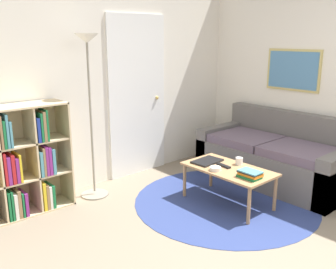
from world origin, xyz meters
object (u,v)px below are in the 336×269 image
(couch, at_px, (277,158))
(coffee_table, at_px, (228,172))
(laptop, at_px, (207,161))
(floor_lamp, at_px, (89,75))
(cup, at_px, (239,161))
(bookshelf, at_px, (9,166))
(bowl, at_px, (215,169))

(couch, xyz_separation_m, coffee_table, (-1.00, -0.05, 0.07))
(coffee_table, relative_size, laptop, 2.80)
(floor_lamp, xyz_separation_m, laptop, (0.94, -0.86, -0.95))
(couch, distance_m, cup, 0.85)
(laptop, bearing_deg, coffee_table, -84.69)
(couch, xyz_separation_m, laptop, (-1.03, 0.23, 0.12))
(bookshelf, distance_m, floor_lamp, 1.21)
(bowl, bearing_deg, couch, 0.38)
(floor_lamp, xyz_separation_m, coffee_table, (0.96, -1.14, -1.00))
(bookshelf, distance_m, bowl, 2.05)
(couch, height_order, cup, couch)
(couch, distance_m, laptop, 1.06)
(couch, distance_m, bowl, 1.17)
(couch, bearing_deg, cup, -176.31)
(cup, bearing_deg, bowl, 172.13)
(couch, height_order, bowl, couch)
(floor_lamp, bearing_deg, couch, -29.04)
(floor_lamp, bearing_deg, coffee_table, -49.79)
(bookshelf, relative_size, bowl, 9.40)
(laptop, bearing_deg, bowl, -119.51)
(bowl, bearing_deg, laptop, 60.49)
(bookshelf, relative_size, coffee_table, 1.16)
(bowl, xyz_separation_m, cup, (0.33, -0.05, 0.02))
(couch, height_order, laptop, couch)
(floor_lamp, height_order, coffee_table, floor_lamp)
(bookshelf, height_order, floor_lamp, floor_lamp)
(couch, bearing_deg, bookshelf, 157.37)
(couch, relative_size, bowl, 15.40)
(floor_lamp, height_order, couch, floor_lamp)
(couch, xyz_separation_m, bowl, (-1.16, -0.01, 0.13))
(laptop, bearing_deg, bookshelf, 152.34)
(floor_lamp, distance_m, bowl, 1.65)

